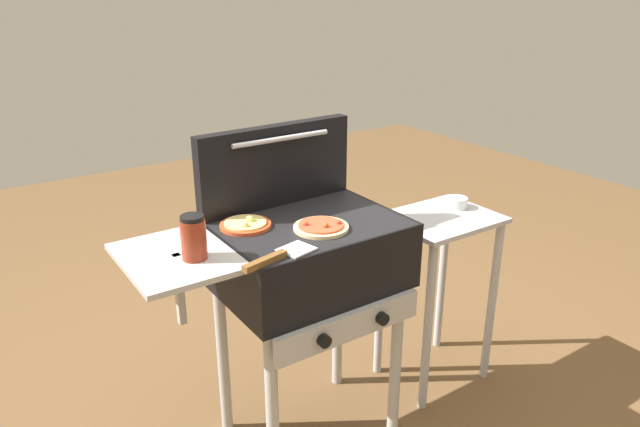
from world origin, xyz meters
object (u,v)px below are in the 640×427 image
Objects in this scene: prep_table at (438,265)px; topping_bowl_near at (457,203)px; sauce_jar at (194,238)px; spatula at (278,256)px; grill at (306,261)px; pizza_pepperoni at (321,227)px; pizza_cheese at (246,224)px.

prep_table is 0.28m from topping_bowl_near.
spatula is (0.21, -0.14, -0.06)m from sauce_jar.
prep_table is (1.10, 0.06, -0.42)m from sauce_jar.
sauce_jar is 1.18m from prep_table.
topping_bowl_near reaches higher than prep_table.
spatula is at bearing -138.76° from grill.
pizza_pepperoni is 0.70× the size of spatula.
spatula reaches higher than prep_table.
spatula reaches higher than grill.
spatula is at bearing -96.76° from pizza_cheese.
pizza_cheese is 0.28m from sauce_jar.
prep_table is at bearing 12.43° from spatula.
pizza_pepperoni reaches higher than grill.
prep_table is (0.86, -0.08, -0.36)m from pizza_cheese.
spatula is 2.90× the size of topping_bowl_near.
topping_bowl_near is at bearing 4.38° from sauce_jar.
sauce_jar reaches higher than spatula.
pizza_pepperoni reaches higher than prep_table.
grill is at bearing -179.63° from prep_table.
pizza_pepperoni is at bearing -171.38° from topping_bowl_near.
pizza_cheese reaches higher than prep_table.
topping_bowl_near is (0.12, 0.04, 0.25)m from prep_table.
sauce_jar is (-0.24, -0.14, 0.06)m from pizza_cheese.
pizza_cheese is 0.94m from prep_table.
topping_bowl_near is (0.98, -0.04, -0.11)m from pizza_cheese.
sauce_jar is 1.50× the size of topping_bowl_near.
spatula is at bearing -34.28° from sauce_jar.
grill is 3.61× the size of spatula.
pizza_pepperoni reaches higher than spatula.
grill is at bearing 6.86° from sauce_jar.
pizza_pepperoni reaches higher than topping_bowl_near.
grill is 1.24× the size of prep_table.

